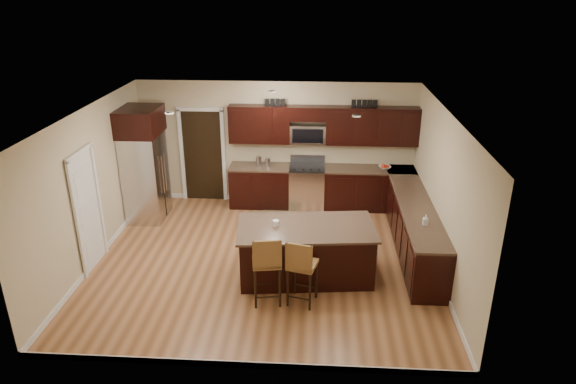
# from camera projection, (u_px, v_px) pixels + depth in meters

# --- Properties ---
(floor) EXTENTS (6.00, 6.00, 0.00)m
(floor) POSITION_uv_depth(u_px,v_px,m) (265.00, 261.00, 9.19)
(floor) COLOR #9F683F
(floor) RESTS_ON ground
(ceiling) EXTENTS (6.00, 6.00, 0.00)m
(ceiling) POSITION_uv_depth(u_px,v_px,m) (262.00, 113.00, 8.16)
(ceiling) COLOR silver
(ceiling) RESTS_ON wall_back
(wall_back) EXTENTS (6.00, 0.00, 6.00)m
(wall_back) POSITION_uv_depth(u_px,v_px,m) (277.00, 143.00, 11.21)
(wall_back) COLOR #C5B58E
(wall_back) RESTS_ON floor
(wall_left) EXTENTS (0.00, 5.50, 5.50)m
(wall_left) POSITION_uv_depth(u_px,v_px,m) (91.00, 187.00, 8.85)
(wall_left) COLOR #C5B58E
(wall_left) RESTS_ON floor
(wall_right) EXTENTS (0.00, 5.50, 5.50)m
(wall_right) POSITION_uv_depth(u_px,v_px,m) (443.00, 196.00, 8.50)
(wall_right) COLOR #C5B58E
(wall_right) RESTS_ON floor
(base_cabinets) EXTENTS (4.02, 3.96, 0.92)m
(base_cabinets) POSITION_uv_depth(u_px,v_px,m) (367.00, 207.00, 10.24)
(base_cabinets) COLOR black
(base_cabinets) RESTS_ON floor
(upper_cabinets) EXTENTS (4.00, 0.33, 0.80)m
(upper_cabinets) POSITION_uv_depth(u_px,v_px,m) (325.00, 124.00, 10.81)
(upper_cabinets) COLOR black
(upper_cabinets) RESTS_ON wall_back
(range) EXTENTS (0.76, 0.64, 1.11)m
(range) POSITION_uv_depth(u_px,v_px,m) (307.00, 186.00, 11.23)
(range) COLOR silver
(range) RESTS_ON floor
(microwave) EXTENTS (0.76, 0.31, 0.40)m
(microwave) POSITION_uv_depth(u_px,v_px,m) (308.00, 134.00, 10.93)
(microwave) COLOR silver
(microwave) RESTS_ON upper_cabinets
(doorway) EXTENTS (0.85, 0.03, 2.06)m
(doorway) POSITION_uv_depth(u_px,v_px,m) (203.00, 156.00, 11.41)
(doorway) COLOR black
(doorway) RESTS_ON floor
(pantry_door) EXTENTS (0.03, 0.80, 2.04)m
(pantry_door) POSITION_uv_depth(u_px,v_px,m) (87.00, 212.00, 8.70)
(pantry_door) COLOR white
(pantry_door) RESTS_ON floor
(letter_decor) EXTENTS (2.20, 0.03, 0.15)m
(letter_decor) POSITION_uv_depth(u_px,v_px,m) (319.00, 103.00, 10.64)
(letter_decor) COLOR black
(letter_decor) RESTS_ON upper_cabinets
(island) EXTENTS (2.36, 1.40, 0.92)m
(island) POSITION_uv_depth(u_px,v_px,m) (306.00, 253.00, 8.59)
(island) COLOR black
(island) RESTS_ON floor
(stool_left) EXTENTS (0.49, 0.49, 1.16)m
(stool_left) POSITION_uv_depth(u_px,v_px,m) (267.00, 263.00, 7.72)
(stool_left) COLOR olive
(stool_left) RESTS_ON floor
(stool_mid) EXTENTS (0.51, 0.51, 1.11)m
(stool_mid) POSITION_uv_depth(u_px,v_px,m) (301.00, 265.00, 7.71)
(stool_mid) COLOR olive
(stool_mid) RESTS_ON floor
(refrigerator) EXTENTS (0.79, 0.97, 2.35)m
(refrigerator) POSITION_uv_depth(u_px,v_px,m) (144.00, 163.00, 10.42)
(refrigerator) COLOR silver
(refrigerator) RESTS_ON floor
(floor_mat) EXTENTS (1.20, 0.98, 0.01)m
(floor_mat) POSITION_uv_depth(u_px,v_px,m) (273.00, 216.00, 10.90)
(floor_mat) COLOR brown
(floor_mat) RESTS_ON floor
(fruit_bowl) EXTENTS (0.32, 0.32, 0.06)m
(fruit_bowl) POSITION_uv_depth(u_px,v_px,m) (385.00, 167.00, 10.95)
(fruit_bowl) COLOR silver
(fruit_bowl) RESTS_ON base_cabinets
(soap_bottle) EXTENTS (0.09, 0.09, 0.18)m
(soap_bottle) POSITION_uv_depth(u_px,v_px,m) (426.00, 220.00, 8.42)
(soap_bottle) COLOR #B2B2B2
(soap_bottle) RESTS_ON base_cabinets
(canister_tall) EXTENTS (0.12, 0.12, 0.22)m
(canister_tall) POSITION_uv_depth(u_px,v_px,m) (259.00, 161.00, 11.08)
(canister_tall) COLOR silver
(canister_tall) RESTS_ON base_cabinets
(canister_short) EXTENTS (0.11, 0.11, 0.18)m
(canister_short) POSITION_uv_depth(u_px,v_px,m) (268.00, 162.00, 11.07)
(canister_short) COLOR silver
(canister_short) RESTS_ON base_cabinets
(island_jar) EXTENTS (0.10, 0.10, 0.10)m
(island_jar) POSITION_uv_depth(u_px,v_px,m) (276.00, 223.00, 8.41)
(island_jar) COLOR white
(island_jar) RESTS_ON island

